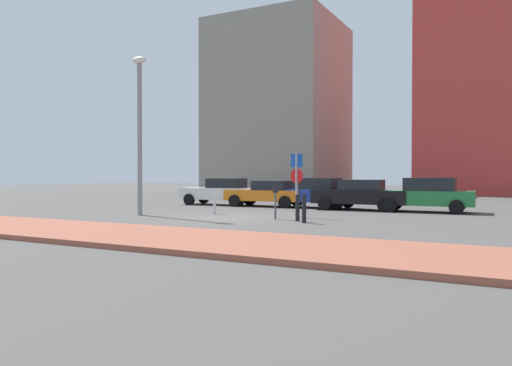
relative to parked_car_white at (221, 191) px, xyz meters
The scene contains 14 objects.
ground_plane 8.15m from the parked_car_white, 57.15° to the right, with size 120.00×120.00×0.00m, color #4C4947.
sidewalk_brick 14.12m from the parked_car_white, 71.83° to the right, with size 40.00×3.74×0.14m, color #93513D.
parked_car_white is the anchor object (origin of this frame).
parked_car_orange 2.89m from the parked_car_white, ahead, with size 4.38×2.24×1.40m.
parked_car_blue 5.64m from the parked_car_white, ahead, with size 4.30×2.03×1.55m.
parked_car_black 8.11m from the parked_car_white, ahead, with size 4.62×2.14×1.48m.
parked_car_green 11.04m from the parked_car_white, ahead, with size 4.62×2.09×1.59m.
parking_sign_post 8.76m from the parked_car_white, 37.53° to the right, with size 0.59×0.17×2.61m.
parking_meter 9.21m from the parked_car_white, 44.88° to the right, with size 0.18×0.14×1.32m.
street_lamp 8.21m from the parked_car_white, 85.51° to the right, with size 0.70×0.36×6.76m.
traffic_bollard_near 10.25m from the parked_car_white, 42.01° to the right, with size 0.16×0.16×0.99m, color black.
traffic_bollard_mid 10.93m from the parked_car_white, 42.30° to the right, with size 0.16×0.16×1.04m, color black.
traffic_bollard_far 6.48m from the parked_car_white, 60.78° to the right, with size 0.13×0.13×0.91m, color #B7B7BC.
building_under_construction 26.67m from the parked_car_white, 107.86° to the left, with size 12.53×12.12×17.77m, color gray.
Camera 1 is at (10.42, -16.93, 1.77)m, focal length 34.50 mm.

